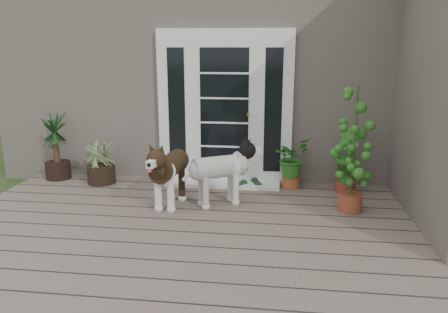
# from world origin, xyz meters

# --- Properties ---
(deck) EXTENTS (6.20, 4.60, 0.12)m
(deck) POSITION_xyz_m (0.00, 0.40, 0.06)
(deck) COLOR #6B5B4C
(deck) RESTS_ON ground
(house_main) EXTENTS (7.40, 4.00, 3.10)m
(house_main) POSITION_xyz_m (0.00, 4.65, 1.55)
(house_main) COLOR #665E54
(house_main) RESTS_ON ground
(door_unit) EXTENTS (1.90, 0.14, 2.15)m
(door_unit) POSITION_xyz_m (-0.20, 2.60, 1.19)
(door_unit) COLOR white
(door_unit) RESTS_ON deck
(door_step) EXTENTS (1.60, 0.40, 0.05)m
(door_step) POSITION_xyz_m (-0.20, 2.40, 0.14)
(door_step) COLOR white
(door_step) RESTS_ON deck
(brindle_dog) EXTENTS (0.48, 0.93, 0.74)m
(brindle_dog) POSITION_xyz_m (-0.73, 1.48, 0.49)
(brindle_dog) COLOR #382614
(brindle_dog) RESTS_ON deck
(white_dog) EXTENTS (0.92, 0.74, 0.71)m
(white_dog) POSITION_xyz_m (-0.14, 1.59, 0.48)
(white_dog) COLOR white
(white_dog) RESTS_ON deck
(spider_plant) EXTENTS (0.72, 0.72, 0.70)m
(spider_plant) POSITION_xyz_m (-1.94, 2.27, 0.47)
(spider_plant) COLOR #899C60
(spider_plant) RESTS_ON deck
(yucca) EXTENTS (0.88, 0.88, 0.99)m
(yucca) POSITION_xyz_m (-2.67, 2.40, 0.62)
(yucca) COLOR black
(yucca) RESTS_ON deck
(herb_a) EXTENTS (0.70, 0.70, 0.64)m
(herb_a) POSITION_xyz_m (0.75, 2.40, 0.44)
(herb_a) COLOR #27661D
(herb_a) RESTS_ON deck
(herb_b) EXTENTS (0.51, 0.51, 0.63)m
(herb_b) POSITION_xyz_m (1.48, 2.31, 0.44)
(herb_b) COLOR #1E5B1A
(herb_b) RESTS_ON deck
(herb_c) EXTENTS (0.42, 0.42, 0.58)m
(herb_c) POSITION_xyz_m (2.25, 2.36, 0.41)
(herb_c) COLOR #265618
(herb_c) RESTS_ON deck
(sapling) EXTENTS (0.51, 0.51, 1.54)m
(sapling) POSITION_xyz_m (1.44, 1.58, 0.89)
(sapling) COLOR #175318
(sapling) RESTS_ON deck
(clog_left) EXTENTS (0.22, 0.31, 0.08)m
(clog_left) POSITION_xyz_m (0.28, 2.40, 0.16)
(clog_left) COLOR #143317
(clog_left) RESTS_ON deck
(clog_right) EXTENTS (0.27, 0.29, 0.08)m
(clog_right) POSITION_xyz_m (0.05, 2.30, 0.16)
(clog_right) COLOR #15351A
(clog_right) RESTS_ON deck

